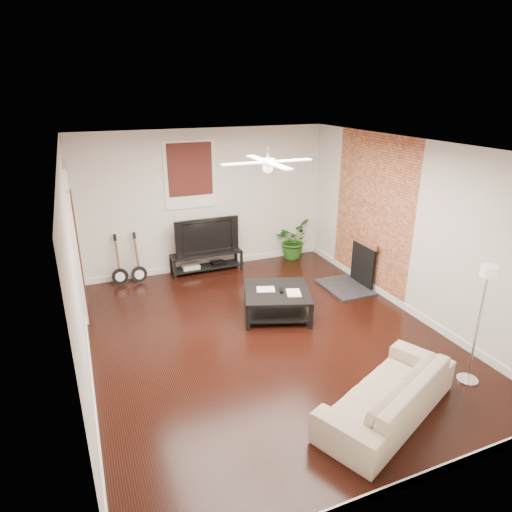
{
  "coord_description": "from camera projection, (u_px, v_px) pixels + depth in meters",
  "views": [
    {
      "loc": [
        -2.36,
        -5.33,
        3.51
      ],
      "look_at": [
        0.0,
        0.4,
        1.15
      ],
      "focal_mm": 31.17,
      "sensor_mm": 36.0,
      "label": 1
    }
  ],
  "objects": [
    {
      "name": "room",
      "position": [
        267.0,
        249.0,
        6.2
      ],
      "size": [
        5.01,
        6.01,
        2.81
      ],
      "color": "black",
      "rests_on": "ground"
    },
    {
      "name": "brick_accent",
      "position": [
        372.0,
        213.0,
        7.95
      ],
      "size": [
        0.02,
        2.2,
        2.8
      ],
      "primitive_type": "cube",
      "color": "#A15034",
      "rests_on": "floor"
    },
    {
      "name": "fireplace",
      "position": [
        354.0,
        264.0,
        8.18
      ],
      "size": [
        0.8,
        1.1,
        0.92
      ],
      "primitive_type": "cube",
      "color": "black",
      "rests_on": "floor"
    },
    {
      "name": "window_back",
      "position": [
        190.0,
        175.0,
        8.46
      ],
      "size": [
        1.0,
        0.06,
        1.3
      ],
      "primitive_type": "cube",
      "color": "#340E0E",
      "rests_on": "wall_back"
    },
    {
      "name": "door_left",
      "position": [
        76.0,
        240.0,
        7.02
      ],
      "size": [
        0.08,
        1.0,
        2.5
      ],
      "primitive_type": "cube",
      "color": "white",
      "rests_on": "wall_left"
    },
    {
      "name": "tv_stand",
      "position": [
        207.0,
        262.0,
        8.99
      ],
      "size": [
        1.43,
        0.38,
        0.4
      ],
      "primitive_type": "cube",
      "color": "black",
      "rests_on": "floor"
    },
    {
      "name": "tv",
      "position": [
        205.0,
        235.0,
        8.8
      ],
      "size": [
        1.28,
        0.17,
        0.74
      ],
      "primitive_type": "imported",
      "color": "black",
      "rests_on": "tv_stand"
    },
    {
      "name": "coffee_table",
      "position": [
        277.0,
        302.0,
        7.26
      ],
      "size": [
        1.32,
        1.32,
        0.43
      ],
      "primitive_type": "cube",
      "rotation": [
        0.0,
        0.0,
        -0.34
      ],
      "color": "black",
      "rests_on": "floor"
    },
    {
      "name": "sofa",
      "position": [
        388.0,
        393.0,
        5.0
      ],
      "size": [
        2.1,
        1.5,
        0.57
      ],
      "primitive_type": "imported",
      "rotation": [
        0.0,
        0.0,
        3.57
      ],
      "color": "#C5B594",
      "rests_on": "floor"
    },
    {
      "name": "floor_lamp",
      "position": [
        478.0,
        326.0,
        5.39
      ],
      "size": [
        0.35,
        0.35,
        1.6
      ],
      "primitive_type": null,
      "rotation": [
        0.0,
        0.0,
        0.42
      ],
      "color": "silver",
      "rests_on": "floor"
    },
    {
      "name": "potted_plant",
      "position": [
        292.0,
        240.0,
        9.64
      ],
      "size": [
        0.96,
        0.98,
        0.82
      ],
      "primitive_type": "imported",
      "rotation": [
        0.0,
        0.0,
        0.9
      ],
      "color": "#235A19",
      "rests_on": "floor"
    },
    {
      "name": "guitar_left",
      "position": [
        118.0,
        261.0,
        8.25
      ],
      "size": [
        0.3,
        0.21,
        0.97
      ],
      "primitive_type": null,
      "rotation": [
        0.0,
        0.0,
        0.01
      ],
      "color": "black",
      "rests_on": "floor"
    },
    {
      "name": "guitar_right",
      "position": [
        138.0,
        259.0,
        8.35
      ],
      "size": [
        0.32,
        0.24,
        0.97
      ],
      "primitive_type": null,
      "rotation": [
        0.0,
        0.0,
        0.11
      ],
      "color": "black",
      "rests_on": "floor"
    },
    {
      "name": "ceiling_fan",
      "position": [
        268.0,
        162.0,
        5.77
      ],
      "size": [
        1.24,
        1.24,
        0.32
      ],
      "primitive_type": null,
      "color": "white",
      "rests_on": "ceiling"
    }
  ]
}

